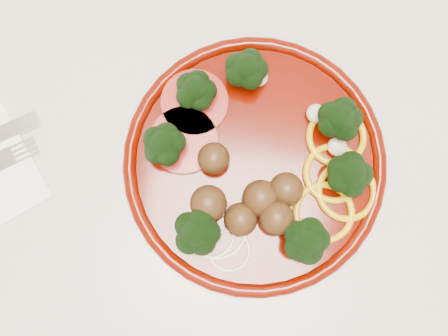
# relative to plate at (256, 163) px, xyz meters

# --- Properties ---
(counter) EXTENTS (2.40, 0.60, 0.90)m
(counter) POSITION_rel_plate_xyz_m (-0.12, -0.01, -0.47)
(counter) COLOR silver
(counter) RESTS_ON ground
(plate) EXTENTS (0.27, 0.27, 0.06)m
(plate) POSITION_rel_plate_xyz_m (0.00, 0.00, 0.00)
(plate) COLOR #490700
(plate) RESTS_ON counter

